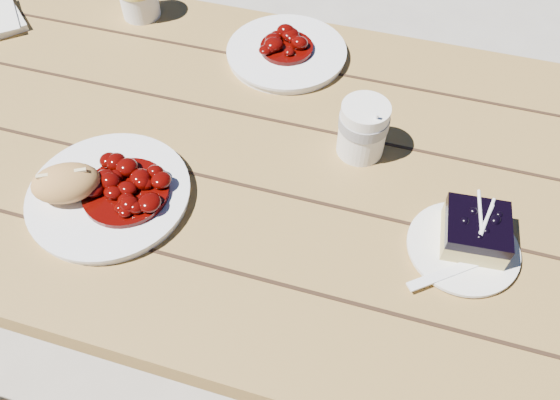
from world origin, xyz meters
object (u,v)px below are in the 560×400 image
(dessert_plate, at_px, (462,248))
(second_plate, at_px, (287,53))
(main_plate, at_px, (110,195))
(blueberry_cake, at_px, (476,230))
(bread_roll, at_px, (66,183))
(coffee_cup, at_px, (363,129))
(picnic_table, at_px, (198,191))

(dessert_plate, height_order, second_plate, second_plate)
(main_plate, distance_m, blueberry_cake, 0.57)
(main_plate, height_order, bread_roll, bread_roll)
(coffee_cup, bearing_deg, bread_roll, -150.36)
(main_plate, relative_size, blueberry_cake, 2.58)
(blueberry_cake, height_order, coffee_cup, coffee_cup)
(dessert_plate, xyz_separation_m, coffee_cup, (-0.19, 0.16, 0.05))
(bread_roll, distance_m, coffee_cup, 0.49)
(picnic_table, distance_m, bread_roll, 0.30)
(bread_roll, bearing_deg, blueberry_cake, 8.80)
(picnic_table, relative_size, main_plate, 7.84)
(dessert_plate, distance_m, second_plate, 0.53)
(main_plate, bearing_deg, second_plate, 68.14)
(picnic_table, distance_m, blueberry_cake, 0.55)
(blueberry_cake, relative_size, coffee_cup, 0.98)
(main_plate, xyz_separation_m, dessert_plate, (0.56, 0.06, -0.00))
(coffee_cup, bearing_deg, picnic_table, -170.07)
(coffee_cup, distance_m, second_plate, 0.29)
(main_plate, bearing_deg, dessert_plate, 6.28)
(picnic_table, relative_size, coffee_cup, 19.83)
(picnic_table, height_order, blueberry_cake, blueberry_cake)
(bread_roll, bearing_deg, second_plate, 63.20)
(main_plate, distance_m, dessert_plate, 0.56)
(picnic_table, bearing_deg, blueberry_cake, -10.23)
(bread_roll, distance_m, dessert_plate, 0.62)
(dessert_plate, bearing_deg, second_plate, 135.95)
(bread_roll, relative_size, dessert_plate, 0.66)
(second_plate, bearing_deg, picnic_table, -112.41)
(dessert_plate, bearing_deg, bread_roll, -172.43)
(main_plate, xyz_separation_m, coffee_cup, (0.37, 0.22, 0.04))
(picnic_table, xyz_separation_m, bread_roll, (-0.12, -0.19, 0.20))
(bread_roll, xyz_separation_m, second_plate, (0.23, 0.45, -0.04))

